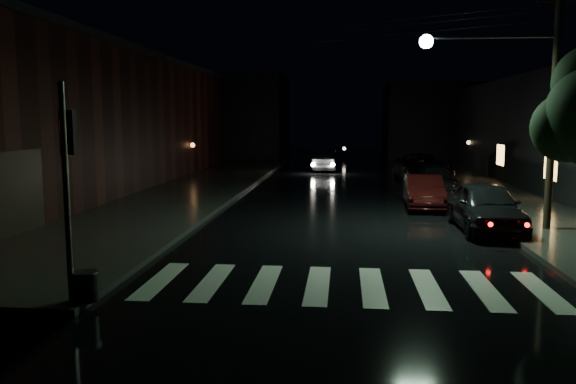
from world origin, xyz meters
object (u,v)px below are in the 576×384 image
(parked_car_c, at_px, (435,179))
(oncoming_car, at_px, (325,161))
(parked_car_b, at_px, (424,191))
(parked_car_d, at_px, (422,168))
(parked_car_a, at_px, (485,206))

(parked_car_c, bearing_deg, oncoming_car, 120.90)
(parked_car_b, height_order, parked_car_d, parked_car_d)
(parked_car_d, bearing_deg, parked_car_b, -103.32)
(parked_car_a, relative_size, parked_car_b, 1.14)
(parked_car_c, relative_size, oncoming_car, 1.02)
(parked_car_b, height_order, oncoming_car, oncoming_car)
(parked_car_d, relative_size, oncoming_car, 1.34)
(parked_car_a, distance_m, parked_car_b, 4.89)
(parked_car_a, height_order, parked_car_d, parked_car_d)
(parked_car_a, bearing_deg, parked_car_b, 105.72)
(parked_car_b, xyz_separation_m, parked_car_d, (1.33, 10.27, 0.13))
(oncoming_car, bearing_deg, parked_car_c, 119.47)
(parked_car_b, height_order, parked_car_c, parked_car_b)
(parked_car_c, distance_m, oncoming_car, 12.56)
(parked_car_d, distance_m, oncoming_car, 8.64)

